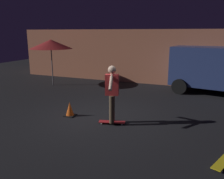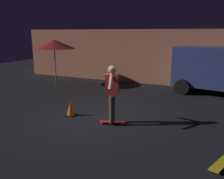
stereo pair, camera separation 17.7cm
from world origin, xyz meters
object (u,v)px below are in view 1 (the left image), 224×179
traffic_cone (70,110)px  patio_umbrella (51,44)px  skateboard_ridden (112,122)px  skateboard_spare (223,162)px  skater (112,90)px

traffic_cone → patio_umbrella: bearing=132.2°
skateboard_ridden → skateboard_spare: size_ratio=1.01×
skateboard_ridden → skater: skater is taller
patio_umbrella → skateboard_spare: size_ratio=2.88×
skateboard_ridden → skateboard_spare: 3.20m
skateboard_spare → patio_umbrella: bearing=147.4°
skateboard_ridden → traffic_cone: size_ratio=1.75×
patio_umbrella → traffic_cone: 5.24m
patio_umbrella → skater: 6.19m
skater → patio_umbrella: bearing=142.1°
skateboard_spare → skateboard_ridden: bearing=157.7°
patio_umbrella → skateboard_ridden: bearing=-37.9°
skateboard_spare → traffic_cone: size_ratio=1.74×
skateboard_ridden → skater: (-0.00, 0.00, 0.98)m
skateboard_spare → traffic_cone: traffic_cone is taller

